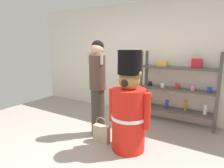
{
  "coord_description": "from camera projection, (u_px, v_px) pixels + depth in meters",
  "views": [
    {
      "loc": [
        1.62,
        -1.95,
        1.61
      ],
      "look_at": [
        0.05,
        0.59,
        1.0
      ],
      "focal_mm": 30.04,
      "sensor_mm": 36.0,
      "label": 1
    }
  ],
  "objects": [
    {
      "name": "teddy_bear_guard",
      "position": [
        129.0,
        109.0,
        2.86
      ],
      "size": [
        0.69,
        0.54,
        1.55
      ],
      "color": "red",
      "rests_on": "ground_plane"
    },
    {
      "name": "merchandise_shelf",
      "position": [
        178.0,
        87.0,
        3.87
      ],
      "size": [
        1.54,
        0.35,
        1.5
      ],
      "color": "#4C4742",
      "rests_on": "ground_plane"
    },
    {
      "name": "person_shopper",
      "position": [
        98.0,
        85.0,
        3.31
      ],
      "size": [
        0.3,
        0.28,
        1.71
      ],
      "color": "#38332D",
      "rests_on": "ground_plane"
    },
    {
      "name": "ground_plane",
      "position": [
        88.0,
        156.0,
        2.78
      ],
      "size": [
        6.4,
        6.4,
        0.0
      ],
      "primitive_type": "plane",
      "color": "#9E9389"
    },
    {
      "name": "shopping_bag",
      "position": [
        101.0,
        133.0,
        3.18
      ],
      "size": [
        0.29,
        0.1,
        0.44
      ],
      "color": "#C1AD89",
      "rests_on": "ground_plane"
    },
    {
      "name": "back_wall",
      "position": [
        146.0,
        59.0,
        4.36
      ],
      "size": [
        6.4,
        0.12,
        2.6
      ],
      "primitive_type": "cube",
      "color": "silver",
      "rests_on": "ground_plane"
    }
  ]
}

